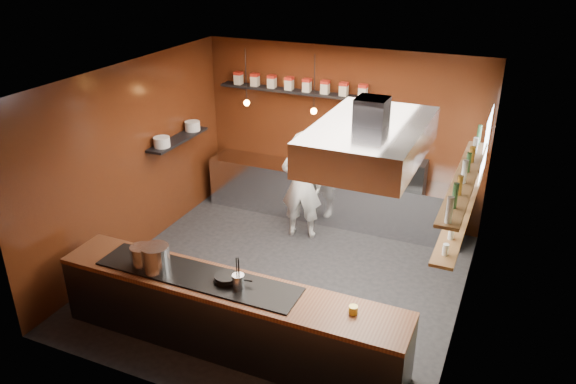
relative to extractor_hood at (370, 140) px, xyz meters
The scene contains 26 objects.
floor 2.85m from the extractor_hood, 162.90° to the left, with size 5.00×5.00×0.00m, color black.
back_wall 3.33m from the extractor_hood, 114.15° to the left, with size 5.00×5.00×0.00m, color #3F160B.
left_wall 3.95m from the extractor_hood, behind, with size 5.00×5.00×0.00m, color #3F160B.
right_wall 1.62m from the extractor_hood, 18.43° to the left, with size 5.00×5.00×0.00m, color #443E26.
ceiling 1.45m from the extractor_hood, 162.90° to the left, with size 5.00×5.00×0.00m, color silver.
window_pane 2.47m from the extractor_hood, 61.29° to the left, with size 1.00×1.00×0.00m, color white.
prep_counter 3.54m from the extractor_hood, 116.83° to the left, with size 4.60×0.65×0.90m, color silver.
pass_counter 2.70m from the extractor_hood, 137.38° to the right, with size 4.40×0.72×0.94m.
tin_shelf 3.54m from the extractor_hood, 128.56° to the left, with size 2.60×0.26×0.04m, color black.
plate_shelf 4.02m from the extractor_hood, 158.96° to the left, with size 0.30×1.40×0.04m, color black.
bottle_shelf_upper 1.38m from the extractor_hood, 33.94° to the left, with size 0.26×2.80×0.04m, color brown.
bottle_shelf_lower 1.64m from the extractor_hood, 33.94° to the left, with size 0.26×2.80×0.04m, color brown.
extractor_hood is the anchor object (origin of this frame).
pendant_left 3.44m from the extractor_hood, 142.13° to the left, with size 0.10×0.10×0.95m.
pendant_right 2.60m from the extractor_hood, 125.54° to the left, with size 0.10×0.10×0.95m.
storage_tins 3.44m from the extractor_hood, 126.60° to the left, with size 2.43×0.13×0.22m.
plate_stacks 3.99m from the extractor_hood, 158.96° to the left, with size 0.26×1.16×0.16m.
bottles 1.33m from the extractor_hood, 33.94° to the left, with size 0.06×2.66×0.24m.
wine_glasses 1.59m from the extractor_hood, 33.94° to the left, with size 0.07×2.37×0.13m.
stockpot_large 2.92m from the extractor_hood, 149.50° to the right, with size 0.34×0.34×0.33m, color silver.
stockpot_small 3.09m from the extractor_hood, 152.14° to the right, with size 0.29×0.29×0.27m, color silver.
utensil_crock 2.23m from the extractor_hood, 131.64° to the right, with size 0.14×0.14×0.18m, color #B8BBC0.
frying_pan 2.32m from the extractor_hood, 138.33° to the right, with size 0.48×0.31×0.08m.
butter_jar 1.93m from the extractor_hood, 78.20° to the right, with size 0.10×0.10×0.09m, color yellow.
espresso_machine 2.92m from the extractor_hood, 88.36° to the left, with size 0.41×0.39×0.41m, color black.
chef 2.87m from the extractor_hood, 131.12° to the left, with size 0.67×0.44×1.84m, color silver.
Camera 1 is at (2.88, -6.38, 4.65)m, focal length 35.00 mm.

